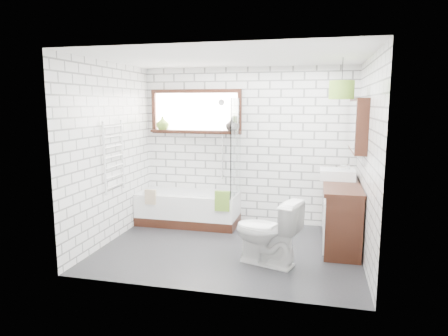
% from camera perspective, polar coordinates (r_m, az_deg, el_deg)
% --- Properties ---
extents(floor, '(3.40, 2.60, 0.01)m').
position_cam_1_polar(floor, '(5.50, 0.77, -11.43)').
color(floor, black).
rests_on(floor, ground).
extents(ceiling, '(3.40, 2.60, 0.01)m').
position_cam_1_polar(ceiling, '(5.18, 0.83, 15.56)').
color(ceiling, white).
rests_on(ceiling, ground).
extents(wall_back, '(3.40, 0.01, 2.50)m').
position_cam_1_polar(wall_back, '(6.46, 3.32, 3.13)').
color(wall_back, white).
rests_on(wall_back, ground).
extents(wall_front, '(3.40, 0.01, 2.50)m').
position_cam_1_polar(wall_front, '(3.94, -3.34, -0.77)').
color(wall_front, white).
rests_on(wall_front, ground).
extents(wall_left, '(0.01, 2.60, 2.50)m').
position_cam_1_polar(wall_left, '(5.80, -15.88, 2.10)').
color(wall_left, white).
rests_on(wall_left, ground).
extents(wall_right, '(0.01, 2.60, 2.50)m').
position_cam_1_polar(wall_right, '(5.10, 19.84, 0.98)').
color(wall_right, white).
rests_on(wall_right, ground).
extents(window, '(1.52, 0.16, 0.68)m').
position_cam_1_polar(window, '(6.59, -4.08, 8.03)').
color(window, black).
rests_on(window, wall_back).
extents(towel_radiator, '(0.06, 0.52, 1.00)m').
position_cam_1_polar(towel_radiator, '(5.79, -15.47, 1.60)').
color(towel_radiator, white).
rests_on(towel_radiator, wall_left).
extents(mirror_cabinet, '(0.16, 1.20, 0.70)m').
position_cam_1_polar(mirror_cabinet, '(5.65, 18.53, 5.87)').
color(mirror_cabinet, black).
rests_on(mirror_cabinet, wall_right).
extents(shower_riser, '(0.02, 0.02, 1.30)m').
position_cam_1_polar(shower_riser, '(6.49, -0.23, 4.05)').
color(shower_riser, silver).
rests_on(shower_riser, wall_back).
extents(bathtub, '(1.60, 0.70, 0.52)m').
position_cam_1_polar(bathtub, '(6.52, -5.09, -5.72)').
color(bathtub, white).
rests_on(bathtub, floor).
extents(shower_screen, '(0.02, 0.72, 1.50)m').
position_cam_1_polar(shower_screen, '(6.13, 1.70, 2.97)').
color(shower_screen, white).
rests_on(shower_screen, bathtub).
extents(towel_green, '(0.22, 0.06, 0.30)m').
position_cam_1_polar(towel_green, '(5.96, -0.25, -4.74)').
color(towel_green, olive).
rests_on(towel_green, bathtub).
extents(towel_beige, '(0.18, 0.04, 0.23)m').
position_cam_1_polar(towel_beige, '(6.32, -10.45, -4.09)').
color(towel_beige, tan).
rests_on(towel_beige, bathtub).
extents(vanity, '(0.48, 1.50, 0.86)m').
position_cam_1_polar(vanity, '(5.77, 16.36, -6.27)').
color(vanity, black).
rests_on(vanity, floor).
extents(basin, '(0.48, 0.42, 0.14)m').
position_cam_1_polar(basin, '(5.94, 15.86, -0.86)').
color(basin, white).
rests_on(basin, vanity).
extents(tap, '(0.04, 0.04, 0.17)m').
position_cam_1_polar(tap, '(5.94, 17.43, -0.33)').
color(tap, silver).
rests_on(tap, vanity).
extents(toilet, '(0.67, 0.90, 0.81)m').
position_cam_1_polar(toilet, '(4.89, 6.11, -9.00)').
color(toilet, white).
rests_on(toilet, floor).
extents(vase_olive, '(0.27, 0.27, 0.22)m').
position_cam_1_polar(vase_olive, '(6.76, -8.77, 6.19)').
color(vase_olive, olive).
rests_on(vase_olive, window).
extents(vase_dark, '(0.21, 0.21, 0.21)m').
position_cam_1_polar(vase_dark, '(6.41, 1.13, 6.10)').
color(vase_dark, black).
rests_on(vase_dark, window).
extents(bottle, '(0.08, 0.08, 0.24)m').
position_cam_1_polar(bottle, '(6.40, 1.46, 6.21)').
color(bottle, olive).
rests_on(bottle, window).
extents(pendant, '(0.31, 0.31, 0.23)m').
position_cam_1_polar(pendant, '(5.32, 16.45, 10.64)').
color(pendant, olive).
rests_on(pendant, ceiling).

